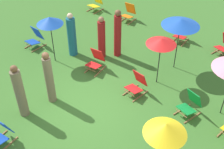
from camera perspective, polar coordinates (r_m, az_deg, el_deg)
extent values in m
plane|color=#386B28|center=(9.64, -4.31, -5.88)|extent=(40.00, 40.00, 0.00)
cube|color=olive|center=(10.16, 3.52, -2.95)|extent=(0.15, 0.76, 0.04)
cube|color=olive|center=(9.95, 5.39, -4.14)|extent=(0.15, 0.76, 0.04)
cube|color=red|center=(9.82, 4.12, -2.72)|extent=(0.54, 0.50, 0.13)
cube|color=red|center=(9.82, 5.37, -0.68)|extent=(0.51, 0.32, 0.57)
cylinder|color=olive|center=(9.76, 3.32, -3.58)|extent=(0.44, 0.09, 0.03)
cube|color=olive|center=(9.72, 13.14, -6.47)|extent=(0.25, 0.74, 0.04)
cube|color=olive|center=(9.54, 15.07, -7.92)|extent=(0.25, 0.74, 0.04)
cube|color=#148C38|center=(9.39, 13.92, -6.39)|extent=(0.58, 0.55, 0.13)
cube|color=#148C38|center=(9.39, 15.40, -4.36)|extent=(0.53, 0.37, 0.57)
cylinder|color=olive|center=(9.32, 13.03, -7.23)|extent=(0.43, 0.15, 0.03)
cube|color=olive|center=(15.28, -3.84, 12.36)|extent=(0.07, 0.76, 0.04)
cube|color=olive|center=(15.01, -2.57, 11.91)|extent=(0.07, 0.76, 0.04)
cube|color=yellow|center=(14.97, -3.50, 12.87)|extent=(0.50, 0.45, 0.13)
cylinder|color=olive|center=(14.87, -4.02, 12.36)|extent=(0.44, 0.04, 0.03)
cube|color=olive|center=(11.14, -4.13, 1.34)|extent=(0.11, 0.76, 0.04)
cube|color=olive|center=(10.94, -2.23, 0.62)|extent=(0.11, 0.76, 0.04)
cube|color=red|center=(10.82, -3.53, 1.77)|extent=(0.52, 0.48, 0.13)
cube|color=red|center=(10.86, -2.70, 3.76)|extent=(0.50, 0.29, 0.57)
cylinder|color=olive|center=(10.73, -4.11, 0.92)|extent=(0.44, 0.07, 0.03)
cube|color=olive|center=(9.00, -19.24, -12.70)|extent=(0.09, 0.76, 0.04)
cube|color=#1947B7|center=(8.82, -19.95, -9.04)|extent=(0.50, 0.28, 0.57)
cube|color=olive|center=(12.74, 19.37, 4.31)|extent=(0.25, 0.74, 0.04)
cube|color=red|center=(12.44, 20.11, 4.65)|extent=(0.58, 0.55, 0.13)
cylinder|color=olive|center=(12.33, 19.49, 4.09)|extent=(0.43, 0.15, 0.03)
cube|color=olive|center=(14.30, 2.26, 10.48)|extent=(0.08, 0.76, 0.04)
cube|color=olive|center=(14.10, 3.80, 10.00)|extent=(0.08, 0.76, 0.04)
cube|color=orange|center=(14.00, 2.84, 10.99)|extent=(0.50, 0.46, 0.13)
cube|color=orange|center=(14.11, 3.53, 12.46)|extent=(0.49, 0.27, 0.57)
cylinder|color=olive|center=(13.88, 2.40, 10.42)|extent=(0.44, 0.05, 0.03)
cube|color=olive|center=(13.01, 11.87, 6.56)|extent=(0.09, 0.76, 0.04)
cube|color=olive|center=(12.90, 13.66, 5.96)|extent=(0.09, 0.76, 0.04)
cube|color=red|center=(12.74, 12.74, 7.02)|extent=(0.51, 0.47, 0.13)
cube|color=red|center=(12.85, 13.44, 8.66)|extent=(0.50, 0.28, 0.57)
cylinder|color=olive|center=(12.61, 12.35, 6.37)|extent=(0.44, 0.06, 0.03)
cube|color=olive|center=(9.48, 20.52, -9.83)|extent=(0.17, 0.75, 0.04)
cube|color=olive|center=(12.84, -14.95, 5.56)|extent=(0.07, 0.76, 0.04)
cube|color=olive|center=(12.53, -13.70, 4.90)|extent=(0.07, 0.76, 0.04)
cube|color=#1947B7|center=(12.50, -14.87, 6.00)|extent=(0.50, 0.45, 0.13)
cube|color=#1947B7|center=(12.50, -14.01, 7.67)|extent=(0.49, 0.27, 0.57)
cylinder|color=olive|center=(12.45, -15.53, 5.33)|extent=(0.44, 0.05, 0.03)
cylinder|color=black|center=(10.85, 12.29, 5.55)|extent=(0.03, 0.03, 1.96)
cone|color=#194CB2|center=(10.41, 12.95, 9.65)|extent=(1.30, 1.30, 0.23)
cone|color=yellow|center=(6.57, 10.13, -10.08)|extent=(0.97, 0.97, 0.29)
cylinder|color=black|center=(11.21, -11.26, 6.41)|extent=(0.03, 0.03, 1.82)
cone|color=#194CB2|center=(10.81, -11.78, 10.01)|extent=(0.94, 0.94, 0.27)
cylinder|color=black|center=(10.07, 8.90, 2.44)|extent=(0.03, 0.03, 1.75)
cone|color=red|center=(9.63, 9.36, 6.25)|extent=(0.98, 0.98, 0.20)
cylinder|color=maroon|center=(11.33, -1.99, 6.64)|extent=(0.29, 0.29, 1.51)
sphere|color=#936647|center=(10.91, -2.09, 10.42)|extent=(0.21, 0.21, 0.21)
cylinder|color=#72664C|center=(9.46, -11.80, -1.07)|extent=(0.34, 0.34, 1.65)
sphere|color=brown|center=(8.92, -12.55, 3.51)|extent=(0.22, 0.22, 0.22)
cylinder|color=maroon|center=(11.36, 1.07, 7.31)|extent=(0.37, 0.37, 1.70)
sphere|color=brown|center=(10.90, 1.13, 11.60)|extent=(0.23, 0.23, 0.23)
cylinder|color=#72664C|center=(9.20, -17.07, -3.49)|extent=(0.40, 0.40, 1.65)
sphere|color=brown|center=(8.64, -18.18, 1.04)|extent=(0.21, 0.21, 0.21)
cylinder|color=#195972|center=(11.54, -7.63, 7.12)|extent=(0.47, 0.47, 1.56)
sphere|color=beige|center=(11.12, -8.01, 10.97)|extent=(0.21, 0.21, 0.21)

